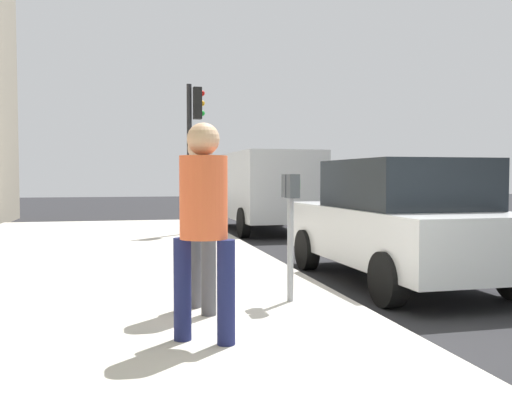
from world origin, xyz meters
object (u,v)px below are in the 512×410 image
Objects in this scene: parking_meter at (291,210)px; parked_sedan_near at (399,221)px; pedestrian_bystander at (204,212)px; traffic_signal at (194,133)px; pedestrian_at_meter at (201,207)px; parked_van_far at (263,186)px.

parked_sedan_near reaches higher than parking_meter.
pedestrian_bystander is 0.51× the size of traffic_signal.
parking_meter is 0.77× the size of pedestrian_bystander.
pedestrian_at_meter is at bearing 104.06° from parking_meter.
parked_van_far is at bearing -11.88° from parking_meter.
parking_meter is 1.80m from pedestrian_bystander.
parked_sedan_near is 7.03m from traffic_signal.
pedestrian_at_meter is 0.41× the size of parked_sedan_near.
parked_sedan_near is 8.28m from parked_van_far.
pedestrian_at_meter is at bearing 173.73° from traffic_signal.
parking_meter is 1.06m from pedestrian_at_meter.
pedestrian_bystander is 9.47m from traffic_signal.
traffic_signal is at bearing 0.91° from parking_meter.
pedestrian_bystander reaches higher than parked_sedan_near.
pedestrian_at_meter is 0.34× the size of parked_van_far.
pedestrian_at_meter reaches higher than parking_meter.
parked_van_far reaches higher than parked_sedan_near.
pedestrian_at_meter is 0.50× the size of traffic_signal.
parked_van_far is 3.12m from traffic_signal.
traffic_signal reaches higher than parked_sedan_near.
parked_van_far is (10.00, -3.08, 0.04)m from pedestrian_at_meter.
traffic_signal reaches higher than pedestrian_at_meter.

